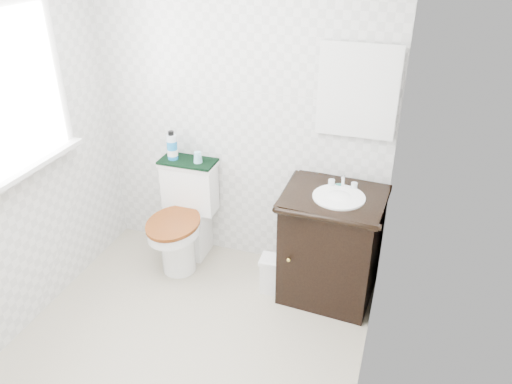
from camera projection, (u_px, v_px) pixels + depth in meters
The scene contains 12 objects.
floor at pixel (179, 356), 3.15m from camera, with size 2.40×2.40×0.00m, color #AFA98D.
wall_back at pixel (241, 114), 3.57m from camera, with size 2.40×2.40×0.00m, color silver.
wall_right at pixel (379, 224), 2.27m from camera, with size 2.40×2.40×0.00m, color silver.
window at pixel (12, 90), 2.91m from camera, with size 0.02×0.70×0.90m, color white.
mirror at pixel (358, 91), 3.21m from camera, with size 0.50×0.02×0.60m, color silver.
toilet at pixel (185, 221), 3.89m from camera, with size 0.44×0.63×0.81m.
vanity at pixel (331, 244), 3.49m from camera, with size 0.70×0.61×0.92m.
trash_bin at pixel (274, 274), 3.64m from camera, with size 0.20×0.17×0.29m.
towel at pixel (188, 161), 3.77m from camera, with size 0.43×0.22×0.02m, color black.
mouthwash_bottle at pixel (172, 146), 3.74m from camera, with size 0.08×0.08×0.22m.
cup at pixel (198, 157), 3.72m from camera, with size 0.07×0.07×0.08m, color #85C2DB.
soap_bar at pixel (340, 185), 3.40m from camera, with size 0.07×0.05×0.02m, color #166B63.
Camera 1 is at (1.17, -2.00, 2.42)m, focal length 35.00 mm.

